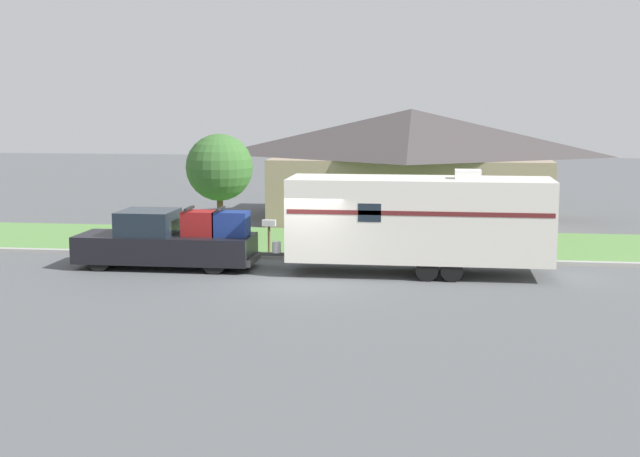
{
  "coord_description": "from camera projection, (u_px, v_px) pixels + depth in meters",
  "views": [
    {
      "loc": [
        4.09,
        -26.3,
        5.51
      ],
      "look_at": [
        0.37,
        1.59,
        1.4
      ],
      "focal_mm": 50.0,
      "sensor_mm": 36.0,
      "label": 1
    }
  ],
  "objects": [
    {
      "name": "mailbox",
      "position": [
        269.0,
        228.0,
        31.49
      ],
      "size": [
        0.48,
        0.2,
        1.27
      ],
      "color": "brown",
      "rests_on": "ground_plane"
    },
    {
      "name": "curb_strip",
      "position": [
        318.0,
        257.0,
        30.8
      ],
      "size": [
        80.0,
        0.3,
        0.14
      ],
      "color": "#999993",
      "rests_on": "ground_plane"
    },
    {
      "name": "tree_in_yard",
      "position": [
        219.0,
        168.0,
        33.93
      ],
      "size": [
        2.56,
        2.56,
        4.2
      ],
      "color": "brown",
      "rests_on": "ground_plane"
    },
    {
      "name": "ground_plane",
      "position": [
        301.0,
        281.0,
        27.13
      ],
      "size": [
        120.0,
        120.0,
        0.0
      ],
      "primitive_type": "plane",
      "color": "#515456"
    },
    {
      "name": "pickup_truck",
      "position": [
        168.0,
        241.0,
        29.18
      ],
      "size": [
        5.89,
        2.02,
        2.02
      ],
      "color": "black",
      "rests_on": "ground_plane"
    },
    {
      "name": "house_across_street",
      "position": [
        411.0,
        162.0,
        40.94
      ],
      "size": [
        13.13,
        8.33,
        5.05
      ],
      "color": "gray",
      "rests_on": "ground_plane"
    },
    {
      "name": "travel_trailer",
      "position": [
        419.0,
        219.0,
        27.98
      ],
      "size": [
        9.24,
        2.44,
        3.33
      ],
      "color": "black",
      "rests_on": "ground_plane"
    },
    {
      "name": "lawn_strip",
      "position": [
        330.0,
        242.0,
        34.39
      ],
      "size": [
        80.0,
        7.0,
        0.03
      ],
      "color": "#568442",
      "rests_on": "ground_plane"
    }
  ]
}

